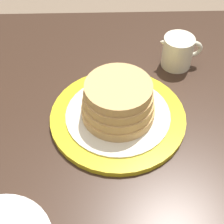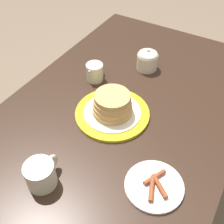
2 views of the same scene
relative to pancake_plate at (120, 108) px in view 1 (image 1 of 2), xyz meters
name	(u,v)px [view 1 (image 1 of 2)]	position (x,y,z in m)	size (l,w,h in m)	color
dining_table	(108,161)	(-0.02, -0.02, -0.16)	(1.46, 0.83, 0.77)	#332116
pancake_plate	(120,108)	(0.00, 0.00, 0.00)	(0.27, 0.27, 0.09)	gold
creamer_pitcher	(179,51)	(0.14, 0.17, 0.00)	(0.10, 0.07, 0.08)	beige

